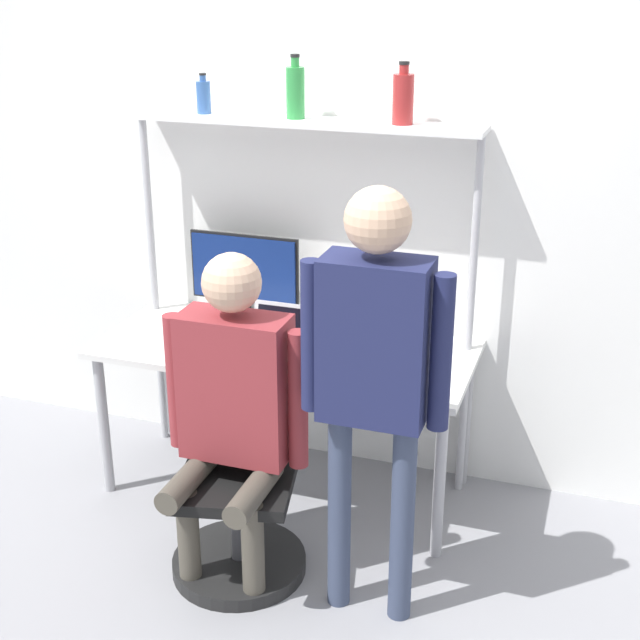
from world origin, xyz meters
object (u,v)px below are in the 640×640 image
bottle_green (295,91)px  person_seated (232,396)px  bottle_red (403,98)px  bottle_blue (204,97)px  monitor (244,273)px  office_chair (239,508)px  cell_phone (333,372)px  laptop (284,346)px  person_standing (374,357)px

bottle_green → person_seated: bearing=-85.8°
bottle_red → bottle_green: (-0.48, -0.00, 0.01)m
person_seated → bottle_blue: bearing=119.2°
monitor → office_chair: 1.17m
cell_phone → laptop: bearing=166.9°
bottle_blue → bottle_green: bottle_green is taller
monitor → cell_phone: bearing=-36.2°
bottle_red → bottle_blue: bearing=180.0°
person_seated → bottle_green: bottle_green is taller
laptop → person_seated: person_seated is taller
bottle_green → cell_phone: bearing=-54.0°
bottle_green → monitor: bearing=-176.5°
person_standing → person_seated: bearing=174.5°
office_chair → bottle_red: (0.43, 0.88, 1.58)m
monitor → bottle_blue: (-0.18, 0.02, 0.82)m
laptop → cell_phone: 0.26m
bottle_blue → bottle_red: size_ratio=0.69×
laptop → bottle_blue: bottle_blue is taller
office_chair → person_standing: size_ratio=0.53×
person_standing → bottle_red: 1.25m
person_seated → person_standing: bearing=-5.5°
cell_phone → office_chair: (-0.27, -0.43, -0.47)m
bottle_blue → laptop: bearing=-36.7°
monitor → laptop: 0.54m
person_standing → laptop: bearing=134.2°
bottle_green → office_chair: bearing=-86.1°
laptop → office_chair: bearing=-92.1°
bottle_green → bottle_red: bearing=0.0°
person_standing → bottle_red: (-0.16, 0.98, 0.76)m
office_chair → person_seated: (0.01, -0.04, 0.54)m
laptop → bottle_red: bearing=43.7°
laptop → bottle_red: (0.41, 0.39, 1.04)m
monitor → bottle_blue: bearing=174.9°
monitor → bottle_red: size_ratio=2.13×
person_seated → person_standing: size_ratio=0.81×
laptop → bottle_red: 1.18m
office_chair → bottle_green: bearing=93.9°
laptop → office_chair: (-0.02, -0.49, -0.54)m
person_standing → bottle_blue: bearing=138.3°
person_seated → office_chair: bearing=101.8°
laptop → bottle_green: bearing=101.2°
office_chair → bottle_blue: 1.84m
cell_phone → person_seated: bearing=-118.6°
bottle_red → bottle_green: bottle_green is taller
office_chair → bottle_green: 1.81m
person_standing → bottle_red: bottle_red is taller
office_chair → person_standing: person_standing is taller
laptop → bottle_red: bottle_red is taller
bottle_blue → bottle_green: bearing=-0.0°
monitor → laptop: bearing=-47.5°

